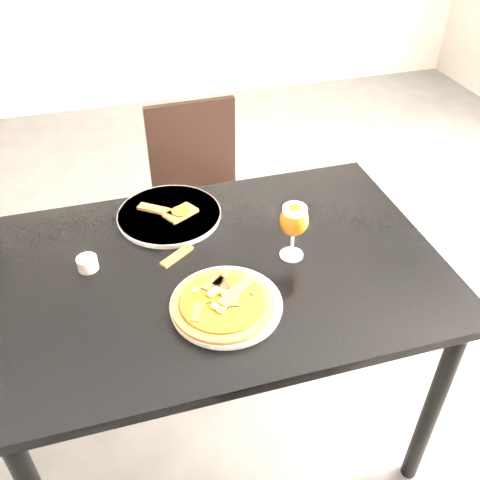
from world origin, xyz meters
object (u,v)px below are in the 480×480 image
object	(u,v)px
chair_far	(201,197)
pizza	(223,303)
beer_glass	(294,221)
dining_table	(220,290)

from	to	relation	value
chair_far	pizza	xyz separation A→B (m)	(-0.14, -0.93, 0.32)
beer_glass	pizza	bearing A→B (deg)	-147.47
chair_far	pizza	world-z (taller)	chair_far
chair_far	beer_glass	world-z (taller)	beer_glass
chair_far	pizza	bearing A→B (deg)	-99.83
dining_table	chair_far	world-z (taller)	chair_far
dining_table	chair_far	distance (m)	0.80
dining_table	beer_glass	distance (m)	0.29
pizza	beer_glass	world-z (taller)	beer_glass
dining_table	pizza	world-z (taller)	pizza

